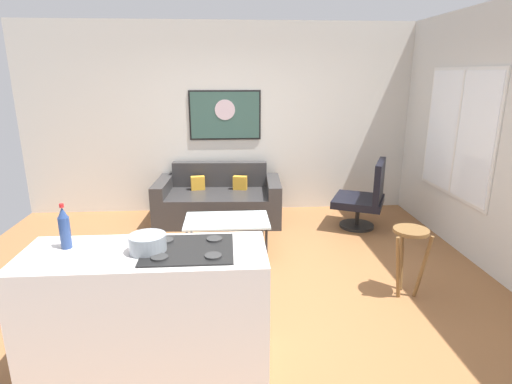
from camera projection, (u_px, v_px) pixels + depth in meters
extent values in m
cube|color=#905D36|center=(246.00, 283.00, 4.29)|extent=(6.40, 6.40, 0.04)
cube|color=beige|center=(238.00, 120.00, 6.22)|extent=(6.40, 0.05, 2.80)
cube|color=silver|center=(492.00, 140.00, 4.36)|extent=(0.05, 6.40, 2.80)
cube|color=#2F2E2E|center=(219.00, 206.00, 6.01)|extent=(1.46, 0.99, 0.42)
cube|color=#2F2E2E|center=(220.00, 174.00, 6.26)|extent=(1.42, 0.24, 0.37)
cube|color=#2F2E2E|center=(163.00, 201.00, 5.97)|extent=(0.23, 0.92, 0.60)
cube|color=#2F2E2E|center=(273.00, 200.00, 6.00)|extent=(0.23, 0.92, 0.60)
cube|color=gold|center=(198.00, 183.00, 6.08)|extent=(0.21, 0.13, 0.20)
cube|color=gold|center=(240.00, 183.00, 6.09)|extent=(0.22, 0.14, 0.20)
cube|color=silver|center=(227.00, 220.00, 4.82)|extent=(0.98, 0.61, 0.02)
cylinder|color=#232326|center=(188.00, 248.00, 4.60)|extent=(0.03, 0.03, 0.41)
cylinder|color=#232326|center=(266.00, 245.00, 4.66)|extent=(0.03, 0.03, 0.41)
cylinder|color=#232326|center=(191.00, 231.00, 5.10)|extent=(0.03, 0.03, 0.41)
cylinder|color=#232326|center=(262.00, 229.00, 5.15)|extent=(0.03, 0.03, 0.41)
cylinder|color=black|center=(356.00, 225.00, 5.79)|extent=(0.47, 0.47, 0.04)
cylinder|color=black|center=(357.00, 212.00, 5.74)|extent=(0.06, 0.06, 0.35)
cube|color=black|center=(358.00, 201.00, 5.70)|extent=(0.87, 0.88, 0.10)
cube|color=black|center=(379.00, 181.00, 5.52)|extent=(0.36, 0.64, 0.53)
cylinder|color=brown|center=(411.00, 231.00, 3.85)|extent=(0.33, 0.33, 0.03)
cylinder|color=brown|center=(402.00, 258.00, 4.08)|extent=(0.04, 0.13, 0.64)
cylinder|color=brown|center=(398.00, 268.00, 3.87)|extent=(0.13, 0.10, 0.64)
cylinder|color=brown|center=(423.00, 267.00, 3.89)|extent=(0.13, 0.10, 0.64)
cube|color=silver|center=(149.00, 313.00, 2.88)|extent=(1.63, 0.63, 0.93)
cube|color=black|center=(188.00, 249.00, 2.77)|extent=(0.60, 0.50, 0.01)
cylinder|color=#2D2D2D|center=(159.00, 257.00, 2.62)|extent=(0.11, 0.11, 0.01)
cylinder|color=#2D2D2D|center=(213.00, 256.00, 2.65)|extent=(0.11, 0.11, 0.01)
cylinder|color=#2D2D2D|center=(166.00, 240.00, 2.89)|extent=(0.11, 0.11, 0.01)
cylinder|color=#2D2D2D|center=(214.00, 239.00, 2.91)|extent=(0.11, 0.11, 0.01)
cylinder|color=navy|center=(65.00, 233.00, 2.78)|extent=(0.07, 0.07, 0.22)
cone|color=navy|center=(62.00, 212.00, 2.74)|extent=(0.07, 0.07, 0.07)
cylinder|color=red|center=(61.00, 206.00, 2.73)|extent=(0.03, 0.03, 0.03)
cylinder|color=#8B949C|center=(148.00, 251.00, 2.75)|extent=(0.14, 0.14, 0.01)
cylinder|color=#8B949C|center=(148.00, 243.00, 2.73)|extent=(0.25, 0.25, 0.12)
cube|color=black|center=(225.00, 115.00, 6.15)|extent=(1.06, 0.01, 0.73)
cube|color=#345349|center=(225.00, 115.00, 6.15)|extent=(1.01, 0.02, 0.68)
cylinder|color=beige|center=(225.00, 110.00, 6.11)|extent=(0.30, 0.01, 0.30)
cube|color=silver|center=(458.00, 133.00, 4.94)|extent=(0.02, 1.51, 1.53)
cube|color=white|center=(457.00, 134.00, 4.94)|extent=(0.01, 1.43, 1.45)
cube|color=silver|center=(457.00, 134.00, 4.94)|extent=(0.01, 0.04, 1.45)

